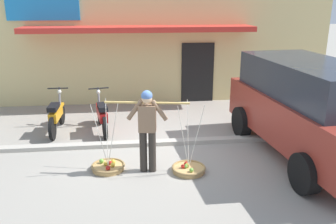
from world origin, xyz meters
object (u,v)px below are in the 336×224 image
Objects in this scene: fruit_basket_left_side at (108,166)px; motorcycle_second_in_row at (102,115)px; fruit_vendor at (147,126)px; fruit_basket_right_side at (189,168)px; motorcycle_nearest_shop at (56,115)px; parked_truck at (310,107)px.

fruit_basket_left_side reaches higher than motorcycle_second_in_row.
fruit_basket_left_side is at bearing 170.19° from fruit_vendor.
fruit_vendor is 1.17× the size of fruit_basket_right_side.
motorcycle_nearest_shop is 1.01× the size of motorcycle_second_in_row.
fruit_vendor is at bearing -173.76° from parked_truck.
fruit_basket_left_side is 1.65m from fruit_basket_right_side.
parked_truck is at bearing -20.45° from motorcycle_nearest_shop.
fruit_basket_left_side is 0.29× the size of parked_truck.
fruit_basket_left_side is at bearing -176.75° from parked_truck.
fruit_basket_right_side reaches higher than motorcycle_nearest_shop.
fruit_vendor is 1.17× the size of fruit_basket_left_side.
fruit_basket_right_side is 0.29× the size of parked_truck.
motorcycle_second_in_row is 5.11m from parked_truck.
fruit_basket_right_side is at bearing -41.36° from motorcycle_nearest_shop.
fruit_vendor is 2.71m from motorcycle_second_in_row.
motorcycle_nearest_shop is at bearing 138.64° from fruit_basket_right_side.
fruit_basket_right_side is at bearing -9.77° from fruit_vendor.
motorcycle_second_in_row is at bearing 96.23° from fruit_basket_left_side.
motorcycle_second_in_row is (-1.88, 2.57, 0.38)m from fruit_basket_right_side.
motorcycle_nearest_shop is 6.25m from parked_truck.
fruit_vendor reaches higher than fruit_basket_right_side.
fruit_vendor reaches higher than fruit_basket_left_side.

